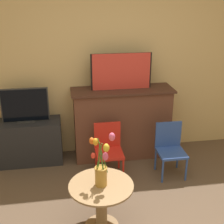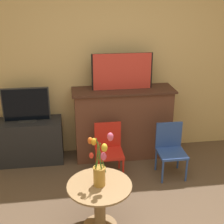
{
  "view_description": "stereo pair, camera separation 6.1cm",
  "coord_description": "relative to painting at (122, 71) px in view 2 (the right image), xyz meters",
  "views": [
    {
      "loc": [
        -0.59,
        -1.95,
        2.2
      ],
      "look_at": [
        -0.07,
        1.29,
        0.9
      ],
      "focal_mm": 50.0,
      "sensor_mm": 36.0,
      "label": 1
    },
    {
      "loc": [
        -0.53,
        -1.96,
        2.2
      ],
      "look_at": [
        -0.07,
        1.29,
        0.9
      ],
      "focal_mm": 50.0,
      "sensor_mm": 36.0,
      "label": 2
    }
  ],
  "objects": [
    {
      "name": "tv_stand",
      "position": [
        -1.25,
        -0.01,
        -0.91
      ],
      "size": [
        0.87,
        0.37,
        0.59
      ],
      "color": "#232326",
      "rests_on": "ground"
    },
    {
      "name": "vase_tulips",
      "position": [
        -0.45,
        -1.42,
        -0.51
      ],
      "size": [
        0.23,
        0.18,
        0.52
      ],
      "color": "#B78433",
      "rests_on": "side_table"
    },
    {
      "name": "tv_monitor",
      "position": [
        -1.25,
        -0.0,
        -0.4
      ],
      "size": [
        0.6,
        0.12,
        0.45
      ],
      "color": "#2D2D2D",
      "rests_on": "tv_stand"
    },
    {
      "name": "chair_blue",
      "position": [
        0.52,
        -0.56,
        -0.84
      ],
      "size": [
        0.33,
        0.33,
        0.66
      ],
      "color": "#2D4C99",
      "rests_on": "ground"
    },
    {
      "name": "chair_red",
      "position": [
        -0.24,
        -0.46,
        -0.84
      ],
      "size": [
        0.33,
        0.33,
        0.66
      ],
      "color": "red",
      "rests_on": "ground"
    },
    {
      "name": "side_table",
      "position": [
        -0.45,
        -1.42,
        -0.88
      ],
      "size": [
        0.61,
        0.61,
        0.49
      ],
      "color": "#99754C",
      "rests_on": "ground"
    },
    {
      "name": "wall_back",
      "position": [
        -0.15,
        0.23,
        0.14
      ],
      "size": [
        8.0,
        0.06,
        2.7
      ],
      "color": "tan",
      "rests_on": "ground"
    },
    {
      "name": "fireplace_mantel",
      "position": [
        0.01,
        -0.01,
        -0.71
      ],
      "size": [
        1.35,
        0.45,
        0.97
      ],
      "color": "brown",
      "rests_on": "ground"
    },
    {
      "name": "painting",
      "position": [
        0.0,
        0.0,
        0.0
      ],
      "size": [
        0.79,
        0.03,
        0.47
      ],
      "color": "black",
      "rests_on": "fireplace_mantel"
    }
  ]
}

